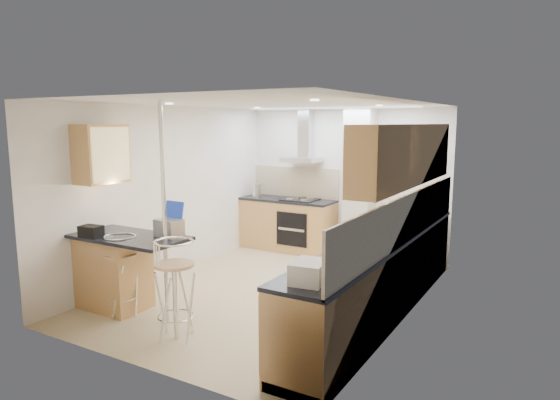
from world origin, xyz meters
The scene contains 16 objects.
ground centered at (0.00, 0.00, 0.00)m, with size 4.80×4.80×0.00m, color tan.
room_shell centered at (0.32, 0.38, 1.54)m, with size 3.64×4.84×2.51m.
right_counter centered at (1.50, 0.00, 0.46)m, with size 0.63×4.40×0.92m.
back_counter centered at (-0.95, 2.10, 0.46)m, with size 1.70×0.63×0.92m.
peninsula centered at (-1.12, -1.45, 0.48)m, with size 1.47×0.72×0.94m.
microwave centered at (1.59, -0.32, 1.05)m, with size 0.49×0.33×0.27m, color silver.
laptop centered at (-0.66, -1.24, 1.04)m, with size 0.30×0.22×0.20m, color #999CA0.
bag centered at (-1.43, -1.72, 1.01)m, with size 0.25×0.18×0.13m, color black.
bar_stool_near centered at (-1.13, -1.56, 0.48)m, with size 0.39×0.39×0.97m, color tan, non-canonical shape.
bar_stool_end centered at (-0.13, -1.75, 0.54)m, with size 0.44×0.44×1.07m, color tan, non-canonical shape.
jar_a centered at (1.63, 0.30, 1.01)m, with size 0.12×0.12×0.18m, color beige.
jar_b centered at (1.50, 0.73, 1.00)m, with size 0.11×0.11×0.16m, color beige.
jar_c centered at (1.51, -0.93, 1.01)m, with size 0.14×0.14×0.18m, color beige.
jar_d centered at (1.67, -0.78, 0.99)m, with size 0.10×0.10×0.14m, color silver.
bread_bin centered at (1.50, -1.87, 1.01)m, with size 0.27×0.35×0.18m, color beige.
kettle centered at (-1.53, 1.97, 1.04)m, with size 0.16×0.16×0.24m, color silver.
Camera 1 is at (3.34, -5.51, 2.26)m, focal length 32.00 mm.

